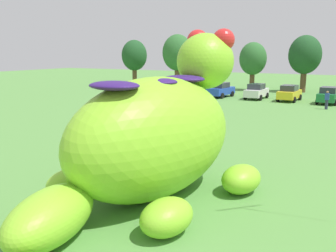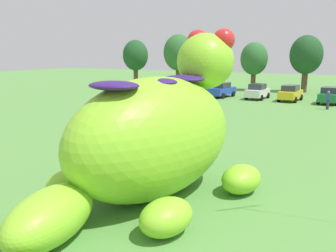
# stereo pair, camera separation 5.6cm
# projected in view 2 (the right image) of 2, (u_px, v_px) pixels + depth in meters

# --- Properties ---
(ground_plane) EXTENTS (160.00, 160.00, 0.00)m
(ground_plane) POSITION_uv_depth(u_px,v_px,m) (150.00, 184.00, 14.88)
(ground_plane) COLOR #568E42
(giant_inflatable_creature) EXTENTS (6.95, 12.36, 6.18)m
(giant_inflatable_creature) POSITION_uv_depth(u_px,v_px,m) (155.00, 136.00, 13.37)
(giant_inflatable_creature) COLOR #8CD12D
(giant_inflatable_creature) RESTS_ON ground
(car_black) EXTENTS (2.26, 4.25, 1.72)m
(car_black) POSITION_uv_depth(u_px,v_px,m) (195.00, 89.00, 44.72)
(car_black) COLOR black
(car_black) RESTS_ON ground
(car_blue) EXTENTS (2.34, 4.29, 1.72)m
(car_blue) POSITION_uv_depth(u_px,v_px,m) (222.00, 90.00, 43.23)
(car_blue) COLOR #2347B7
(car_blue) RESTS_ON ground
(car_white) EXTENTS (2.05, 4.16, 1.72)m
(car_white) POSITION_uv_depth(u_px,v_px,m) (258.00, 91.00, 41.52)
(car_white) COLOR white
(car_white) RESTS_ON ground
(car_yellow) EXTENTS (2.14, 4.20, 1.72)m
(car_yellow) POSITION_uv_depth(u_px,v_px,m) (290.00, 93.00, 39.79)
(car_yellow) COLOR yellow
(car_yellow) RESTS_ON ground
(car_green) EXTENTS (2.15, 4.20, 1.72)m
(car_green) POSITION_uv_depth(u_px,v_px,m) (330.00, 95.00, 37.72)
(car_green) COLOR #1E7238
(car_green) RESTS_ON ground
(tree_far_left) EXTENTS (3.98, 3.98, 7.06)m
(tree_far_left) POSITION_uv_depth(u_px,v_px,m) (135.00, 56.00, 58.23)
(tree_far_left) COLOR brown
(tree_far_left) RESTS_ON ground
(tree_left) EXTENTS (4.35, 4.35, 7.72)m
(tree_left) POSITION_uv_depth(u_px,v_px,m) (178.00, 53.00, 53.59)
(tree_left) COLOR brown
(tree_left) RESTS_ON ground
(tree_mid_left) EXTENTS (3.67, 3.67, 6.52)m
(tree_mid_left) POSITION_uv_depth(u_px,v_px,m) (254.00, 59.00, 50.13)
(tree_mid_left) COLOR brown
(tree_mid_left) RESTS_ON ground
(tree_centre_left) EXTENTS (4.13, 4.13, 7.34)m
(tree_centre_left) POSITION_uv_depth(u_px,v_px,m) (306.00, 55.00, 47.53)
(tree_centre_left) COLOR brown
(tree_centre_left) RESTS_ON ground
(spectator_near_inflatable) EXTENTS (0.38, 0.26, 1.71)m
(spectator_near_inflatable) POSITION_uv_depth(u_px,v_px,m) (328.00, 100.00, 33.99)
(spectator_near_inflatable) COLOR #2D334C
(spectator_near_inflatable) RESTS_ON ground
(spectator_mid_field) EXTENTS (0.38, 0.26, 1.71)m
(spectator_mid_field) POSITION_uv_depth(u_px,v_px,m) (198.00, 113.00, 27.14)
(spectator_mid_field) COLOR #726656
(spectator_mid_field) RESTS_ON ground
(spectator_by_cars) EXTENTS (0.38, 0.26, 1.71)m
(spectator_by_cars) POSITION_uv_depth(u_px,v_px,m) (157.00, 129.00, 21.37)
(spectator_by_cars) COLOR #2D334C
(spectator_by_cars) RESTS_ON ground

